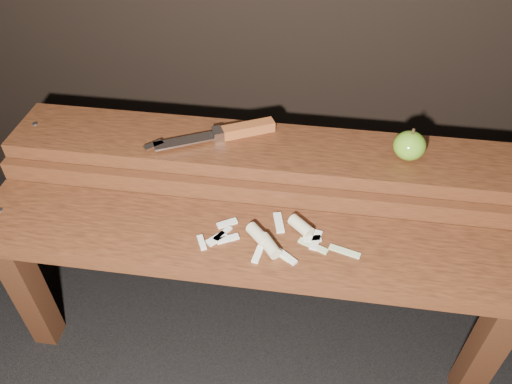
# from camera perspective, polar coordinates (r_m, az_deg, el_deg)

# --- Properties ---
(ground) EXTENTS (60.00, 60.00, 0.00)m
(ground) POSITION_cam_1_polar(r_m,az_deg,el_deg) (1.42, -0.36, -15.17)
(ground) COLOR black
(bench_front_tier) EXTENTS (1.20, 0.20, 0.42)m
(bench_front_tier) POSITION_cam_1_polar(r_m,az_deg,el_deg) (1.10, -0.92, -7.99)
(bench_front_tier) COLOR #381C0E
(bench_front_tier) RESTS_ON ground
(bench_rear_tier) EXTENTS (1.20, 0.21, 0.50)m
(bench_rear_tier) POSITION_cam_1_polar(r_m,az_deg,el_deg) (1.21, 0.72, 2.10)
(bench_rear_tier) COLOR #381C0E
(bench_rear_tier) RESTS_ON ground
(apple) EXTENTS (0.07, 0.07, 0.08)m
(apple) POSITION_cam_1_polar(r_m,az_deg,el_deg) (1.15, 17.14, 5.09)
(apple) COLOR #5E921E
(apple) RESTS_ON bench_rear_tier
(knife) EXTENTS (0.29, 0.16, 0.03)m
(knife) POSITION_cam_1_polar(r_m,az_deg,el_deg) (1.18, -2.77, 6.88)
(knife) COLOR #954720
(knife) RESTS_ON bench_rear_tier
(apple_scraps) EXTENTS (0.34, 0.15, 0.03)m
(apple_scraps) POSITION_cam_1_polar(r_m,az_deg,el_deg) (1.04, 2.09, -5.15)
(apple_scraps) COLOR beige
(apple_scraps) RESTS_ON bench_front_tier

